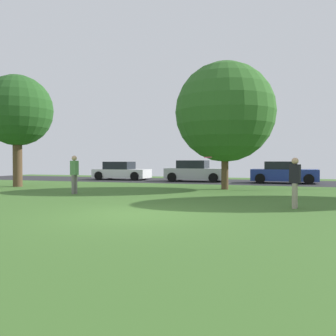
# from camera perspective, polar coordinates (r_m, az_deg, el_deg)

# --- Properties ---
(ground_plane) EXTENTS (44.00, 44.00, 0.00)m
(ground_plane) POSITION_cam_1_polar(r_m,az_deg,el_deg) (10.18, -4.80, -7.27)
(ground_plane) COLOR #3D6628
(road_strip) EXTENTS (44.00, 6.40, 0.01)m
(road_strip) POSITION_cam_1_polar(r_m,az_deg,el_deg) (25.57, 9.91, -2.14)
(road_strip) COLOR #28282B
(road_strip) RESTS_ON ground_plane
(birch_tree_lone) EXTENTS (3.98, 3.98, 6.30)m
(birch_tree_lone) POSITION_cam_1_polar(r_m,az_deg,el_deg) (22.50, -22.53, 8.23)
(birch_tree_lone) COLOR brown
(birch_tree_lone) RESTS_ON ground_plane
(oak_tree_center) EXTENTS (5.11, 5.11, 6.53)m
(oak_tree_center) POSITION_cam_1_polar(r_m,az_deg,el_deg) (19.11, 8.92, 8.62)
(oak_tree_center) COLOR brown
(oak_tree_center) RESTS_ON ground_plane
(person_thrower) EXTENTS (0.36, 0.30, 1.58)m
(person_thrower) POSITION_cam_1_polar(r_m,az_deg,el_deg) (12.03, 19.23, -1.87)
(person_thrower) COLOR gray
(person_thrower) RESTS_ON ground_plane
(person_catcher) EXTENTS (0.36, 0.30, 1.71)m
(person_catcher) POSITION_cam_1_polar(r_m,az_deg,el_deg) (16.72, -14.43, -0.71)
(person_catcher) COLOR slate
(person_catcher) RESTS_ON ground_plane
(frisbee_disc) EXTENTS (0.35, 0.35, 0.03)m
(frisbee_disc) POSITION_cam_1_polar(r_m,az_deg,el_deg) (12.94, 6.26, 1.68)
(frisbee_disc) COLOR #EA2D6B
(parked_car_white) EXTENTS (4.25, 2.02, 1.38)m
(parked_car_white) POSITION_cam_1_polar(r_m,az_deg,el_deg) (28.16, -7.34, -0.54)
(parked_car_white) COLOR white
(parked_car_white) RESTS_ON ground_plane
(parked_car_silver) EXTENTS (4.16, 2.10, 1.48)m
(parked_car_silver) POSITION_cam_1_polar(r_m,az_deg,el_deg) (25.74, 4.27, -0.60)
(parked_car_silver) COLOR #B7B7BC
(parked_car_silver) RESTS_ON ground_plane
(parked_car_blue) EXTENTS (4.18, 1.99, 1.41)m
(parked_car_blue) POSITION_cam_1_polar(r_m,az_deg,el_deg) (24.94, 17.63, -0.77)
(parked_car_blue) COLOR #233893
(parked_car_blue) RESTS_ON ground_plane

